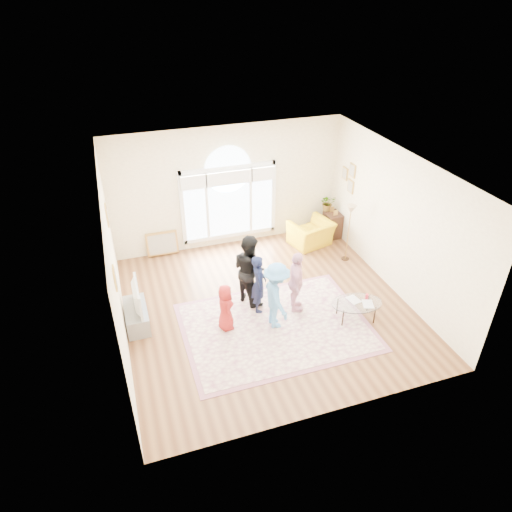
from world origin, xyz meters
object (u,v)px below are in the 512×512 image
object	(u,v)px
tv_console	(137,316)
coffee_table	(357,303)
television	(134,297)
area_rug	(276,327)
armchair	(311,233)

from	to	relation	value
tv_console	coffee_table	distance (m)	4.57
tv_console	television	bearing A→B (deg)	-0.00
tv_console	area_rug	bearing A→B (deg)	-20.24
area_rug	tv_console	size ratio (longest dim) A/B	3.60
coffee_table	armchair	xyz separation A→B (m)	(0.39, 3.17, -0.06)
television	armchair	bearing A→B (deg)	21.71
area_rug	armchair	distance (m)	3.58
armchair	tv_console	bearing A→B (deg)	7.21
coffee_table	armchair	distance (m)	3.19
tv_console	television	size ratio (longest dim) A/B	1.03
area_rug	tv_console	distance (m)	2.89
area_rug	tv_console	world-z (taller)	tv_console
television	coffee_table	xyz separation A→B (m)	(4.38, -1.27, -0.30)
area_rug	armchair	size ratio (longest dim) A/B	3.48
area_rug	coffee_table	xyz separation A→B (m)	(1.69, -0.27, 0.39)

